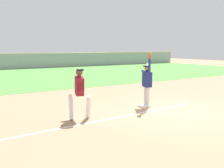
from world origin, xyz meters
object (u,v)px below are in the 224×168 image
Objects in this scene: runner at (79,90)px; parked_car_black at (79,60)px; baseball at (147,64)px; first_base at (144,106)px; parked_car_red at (43,61)px; fielder at (147,80)px.

parked_car_black is at bearing 81.54° from runner.
runner is 23.24× the size of baseball.
first_base is 3.18m from runner.
parked_car_black reaches higher than first_base.
parked_car_red is at bearing 172.75° from parked_car_black.
baseball reaches higher than runner.
baseball is 0.02× the size of parked_car_red.
baseball reaches higher than first_base.
baseball is at bearing -111.24° from parked_car_black.
parked_car_red is 1.00× the size of parked_car_black.
baseball is at bearing -96.78° from parked_car_red.
first_base is 27.52m from parked_car_black.
parked_car_black is (9.06, 26.07, -0.45)m from fielder.
fielder is at bearing -127.81° from baseball.
runner is (-3.02, -0.27, 0.96)m from first_base.
fielder is 30.81× the size of baseball.
parked_car_red is (7.12, 26.66, -0.32)m from runner.
parked_car_black is (9.10, 25.96, 0.63)m from first_base.
fielder is at bearing -70.10° from first_base.
parked_car_black is at bearing 71.04° from baseball.
fielder is 0.51× the size of parked_car_black.
parked_car_red is (4.10, 26.40, 0.63)m from first_base.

